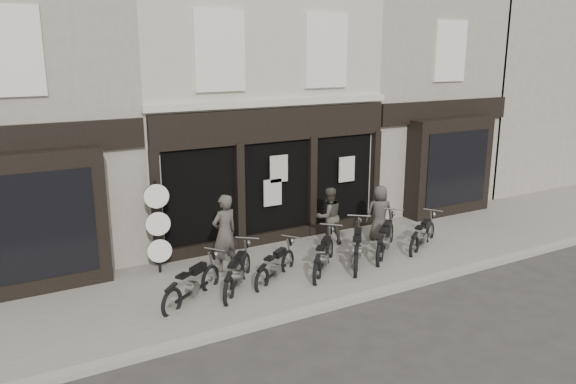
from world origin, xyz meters
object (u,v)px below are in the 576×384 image
motorcycle_0 (193,287)px  motorcycle_2 (276,268)px  motorcycle_1 (238,276)px  motorcycle_6 (423,237)px  man_left (225,233)px  man_centre (329,216)px  motorcycle_3 (324,259)px  man_right (380,213)px  advert_sign_post (158,231)px  motorcycle_4 (357,250)px  motorcycle_5 (385,242)px

motorcycle_0 → motorcycle_2: size_ratio=1.07×
motorcycle_1 → motorcycle_6: bearing=-50.4°
man_left → man_centre: (3.28, 0.34, -0.15)m
motorcycle_6 → man_left: bearing=138.7°
motorcycle_3 → man_centre: 2.00m
motorcycle_0 → man_centre: bearing=-15.6°
motorcycle_0 → motorcycle_3: (3.41, -0.02, 0.02)m
motorcycle_1 → man_left: man_left is taller
man_right → motorcycle_2: bearing=35.6°
man_centre → man_right: bearing=168.5°
motorcycle_2 → man_left: 1.53m
man_left → man_centre: size_ratio=1.18×
motorcycle_1 → man_left: size_ratio=0.93×
man_right → advert_sign_post: (-6.24, 0.70, 0.27)m
motorcycle_6 → motorcycle_2: bearing=149.6°
motorcycle_0 → man_centre: size_ratio=1.12×
advert_sign_post → man_right: bearing=6.1°
man_left → advert_sign_post: bearing=-38.2°
motorcycle_1 → man_right: 5.10m
motorcycle_6 → man_centre: bearing=116.0°
man_left → man_right: (4.78, -0.04, -0.17)m
motorcycle_0 → motorcycle_3: size_ratio=1.08×
man_right → motorcycle_4: bearing=55.9°
motorcycle_0 → man_left: man_left is taller
motorcycle_4 → man_centre: 1.61m
motorcycle_1 → motorcycle_0: bearing=132.9°
man_centre → motorcycle_0: bearing=21.0°
man_right → advert_sign_post: advert_sign_post is taller
motorcycle_0 → advert_sign_post: bearing=61.2°
motorcycle_5 → motorcycle_0: bearing=140.5°
advert_sign_post → motorcycle_3: bearing=-15.0°
motorcycle_6 → motorcycle_4: bearing=151.6°
motorcycle_1 → motorcycle_4: bearing=-51.3°
motorcycle_2 → motorcycle_5: (3.37, 0.05, 0.07)m
motorcycle_4 → man_left: (-3.15, 1.18, 0.65)m
man_left → man_centre: bearing=171.9°
motorcycle_0 → motorcycle_4: bearing=-34.0°
motorcycle_0 → man_left: bearing=8.4°
motorcycle_6 → advert_sign_post: advert_sign_post is taller
motorcycle_5 → man_centre: (-0.92, 1.36, 0.50)m
motorcycle_1 → man_left: bearing=30.6°
motorcycle_1 → motorcycle_3: size_ratio=1.06×
motorcycle_6 → motorcycle_3: bearing=151.6°
man_left → advert_sign_post: advert_sign_post is taller
motorcycle_2 → man_centre: (2.45, 1.40, 0.57)m
motorcycle_3 → man_left: man_left is taller
motorcycle_2 → motorcycle_3: (1.28, -0.13, 0.04)m
motorcycle_2 → motorcycle_4: 2.32m
motorcycle_4 → motorcycle_6: size_ratio=1.04×
motorcycle_4 → man_centre: size_ratio=1.19×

